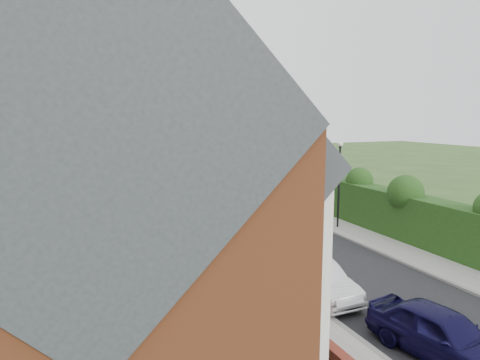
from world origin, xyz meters
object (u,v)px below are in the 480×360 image
at_px(car_silver_a, 317,279).
at_px(car_white, 214,212).
at_px(horse_cart, 230,192).
at_px(car_grey, 148,171).
at_px(horse, 241,203).
at_px(car_beige, 161,175).
at_px(car_navy, 442,334).
at_px(car_red, 164,181).
at_px(car_black, 137,163).
at_px(car_green, 207,197).
at_px(car_silver_b, 276,235).
at_px(lamppost, 339,173).

height_order(car_silver_a, car_white, car_white).
bearing_deg(horse_cart, car_grey, 98.00).
bearing_deg(car_silver_a, horse, 79.14).
distance_m(car_beige, horse, 16.18).
height_order(car_navy, horse_cart, horse_cart).
xyz_separation_m(car_navy, car_red, (-0.97, 30.26, -0.01)).
height_order(car_black, horse_cart, horse_cart).
relative_size(car_green, car_beige, 0.86).
xyz_separation_m(car_beige, car_black, (-0.60, 10.95, 0.07)).
height_order(car_silver_a, car_black, car_black).
xyz_separation_m(car_green, horse, (1.38, -3.08, 0.03)).
xyz_separation_m(car_white, horse, (2.50, 1.68, 0.01)).
xyz_separation_m(car_silver_b, car_grey, (-1.19, 27.58, -0.04)).
bearing_deg(horse, car_silver_a, 79.77).
xyz_separation_m(car_white, car_beige, (0.58, 17.74, -0.05)).
distance_m(car_red, car_beige, 3.83).
height_order(lamppost, car_beige, lamppost).
xyz_separation_m(lamppost, car_beige, (-5.80, 21.58, -2.60)).
bearing_deg(car_green, lamppost, -53.11).
relative_size(car_navy, car_grey, 0.85).
relative_size(car_silver_a, car_white, 0.77).
height_order(car_navy, car_silver_b, car_silver_b).
xyz_separation_m(car_silver_b, car_black, (-1.19, 34.71, 0.01)).
distance_m(car_silver_b, horse_cart, 9.76).
relative_size(car_green, car_grey, 0.86).
xyz_separation_m(lamppost, horse_cart, (-3.88, 7.48, -2.10)).
xyz_separation_m(car_navy, car_green, (0.17, 21.06, 0.01)).
bearing_deg(car_green, car_black, 98.17).
bearing_deg(car_black, horse_cart, -96.49).
xyz_separation_m(car_navy, horse_cart, (1.54, 19.94, 0.48)).
bearing_deg(car_beige, horse_cart, -87.18).
relative_size(horse, horse_cart, 0.63).
distance_m(car_white, car_beige, 17.75).
height_order(car_navy, car_silver_a, car_navy).
height_order(car_grey, car_black, car_black).
distance_m(car_white, car_grey, 21.55).
distance_m(car_green, car_beige, 13.00).
xyz_separation_m(car_red, horse, (2.52, -12.28, 0.05)).
distance_m(lamppost, car_grey, 26.32).
distance_m(car_navy, car_white, 16.33).
relative_size(car_silver_a, horse, 2.21).
distance_m(lamppost, horse, 7.21).
bearing_deg(car_red, car_beige, 88.90).
bearing_deg(car_silver_a, car_silver_b, 78.27).
relative_size(car_silver_b, car_grey, 1.10).
relative_size(lamppost, horse_cart, 1.77).
relative_size(car_beige, car_grey, 1.01).
bearing_deg(car_white, car_red, 97.02).
height_order(car_navy, car_grey, car_grey).
bearing_deg(car_navy, horse, 74.81).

